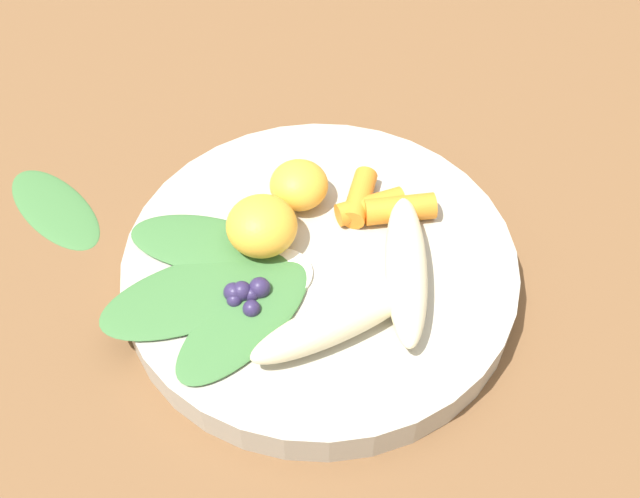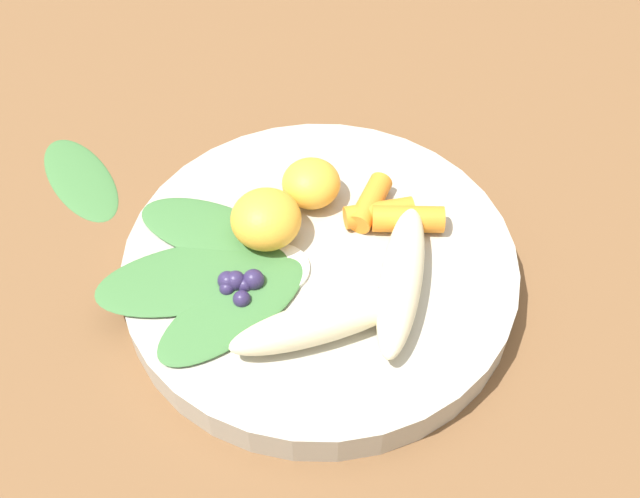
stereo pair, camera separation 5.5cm
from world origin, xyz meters
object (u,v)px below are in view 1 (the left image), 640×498
object	(u,v)px
bowl	(320,270)
kale_leaf_stray	(54,207)
banana_peeled_right	(340,319)
orange_segment_near	(262,226)
banana_peeled_left	(406,268)

from	to	relation	value
bowl	kale_leaf_stray	size ratio (longest dim) A/B	2.58
banana_peeled_right	orange_segment_near	world-z (taller)	orange_segment_near
orange_segment_near	kale_leaf_stray	size ratio (longest dim) A/B	0.46
orange_segment_near	banana_peeled_left	bearing A→B (deg)	69.02
orange_segment_near	kale_leaf_stray	distance (m)	0.18
bowl	kale_leaf_stray	distance (m)	0.22
banana_peeled_right	bowl	bearing A→B (deg)	73.38
banana_peeled_right	kale_leaf_stray	bearing A→B (deg)	120.78
bowl	banana_peeled_left	world-z (taller)	banana_peeled_left
banana_peeled_left	kale_leaf_stray	size ratio (longest dim) A/B	1.17
banana_peeled_left	orange_segment_near	size ratio (longest dim) A/B	2.53
bowl	banana_peeled_left	xyz separation A→B (m)	(0.02, 0.06, 0.03)
bowl	orange_segment_near	bearing A→B (deg)	-110.85
banana_peeled_right	kale_leaf_stray	distance (m)	0.26
bowl	banana_peeled_right	xyz separation A→B (m)	(0.06, 0.01, 0.03)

